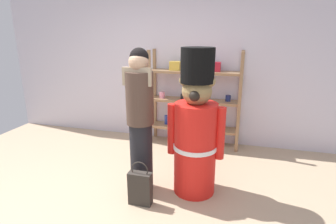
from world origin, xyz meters
name	(u,v)px	position (x,y,z in m)	size (l,w,h in m)	color
ground_plane	(126,206)	(0.00, 0.00, 0.00)	(6.40, 6.40, 0.00)	tan
back_wall	(174,67)	(0.00, 2.20, 1.30)	(6.40, 0.12, 2.60)	silver
merchandise_shelf	(194,98)	(0.40, 1.98, 0.81)	(1.52, 0.35, 1.60)	#93704C
teddy_bear_guard	(196,132)	(0.68, 0.52, 0.77)	(0.67, 0.51, 1.72)	red
person_shopper	(140,119)	(0.05, 0.39, 0.91)	(0.33, 0.32, 1.72)	black
shopping_bag	(140,188)	(0.14, 0.09, 0.20)	(0.26, 0.11, 0.52)	#332D28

